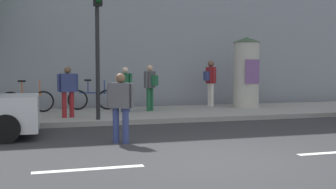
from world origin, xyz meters
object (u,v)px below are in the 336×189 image
Objects in this scene: pedestrian_with_bag at (68,88)px; bicycle_upright at (27,101)px; pedestrian_tallest at (125,86)px; pedestrian_with_backpack at (150,84)px; pedestrian_in_dark_shirt at (121,102)px; poster_column at (246,72)px; bicycle_leaning at (93,99)px; pedestrian_in_red_top at (210,79)px; traffic_light at (98,25)px.

bicycle_upright is at bearing 124.80° from pedestrian_with_bag.
pedestrian_tallest is 0.96× the size of pedestrian_with_backpack.
pedestrian_tallest reaches higher than pedestrian_in_dark_shirt.
bicycle_leaning is at bearing 173.89° from poster_column.
pedestrian_in_dark_shirt is at bearing -126.97° from pedestrian_in_red_top.
poster_column is at bearing 5.40° from pedestrian_with_backpack.
pedestrian_tallest is at bearing -48.06° from bicycle_leaning.
bicycle_leaning is (-5.76, 0.62, -0.97)m from poster_column.
traffic_light is 2.60× the size of pedestrian_with_bag.
pedestrian_in_dark_shirt is at bearing -101.79° from pedestrian_tallest.
traffic_light is 3.63m from pedestrian_in_dark_shirt.
bicycle_upright is (-2.21, -0.39, 0.00)m from bicycle_leaning.
poster_column reaches higher than pedestrian_in_red_top.
pedestrian_in_dark_shirt is 5.48m from pedestrian_with_backpack.
pedestrian_tallest is 0.87× the size of bicycle_leaning.
poster_column is 1.52× the size of bicycle_leaning.
pedestrian_in_dark_shirt is 4.03m from pedestrian_with_bag.
pedestrian_tallest is at bearing 28.92° from pedestrian_with_bag.
bicycle_upright is (-7.97, 0.23, -0.97)m from poster_column.
traffic_light is at bearing -93.04° from bicycle_leaning.
pedestrian_with_bag is 5.94m from pedestrian_in_red_top.
pedestrian_in_red_top is at bearing 33.07° from traffic_light.
pedestrian_in_dark_shirt is at bearing -90.56° from bicycle_leaning.
pedestrian_in_dark_shirt is 6.11m from bicycle_upright.
bicycle_upright is at bearing 127.63° from traffic_light.
traffic_light is 4.08m from bicycle_upright.
traffic_light is at bearing -52.37° from bicycle_upright.
pedestrian_with_backpack is 2.21m from bicycle_leaning.
bicycle_leaning is 1.00× the size of bicycle_upright.
pedestrian_in_dark_shirt is 0.86× the size of pedestrian_in_red_top.
bicycle_leaning is 2.25m from bicycle_upright.
pedestrian_in_red_top reaches higher than pedestrian_tallest.
pedestrian_in_red_top is 4.60m from bicycle_leaning.
pedestrian_in_red_top is at bearing 0.21° from bicycle_leaning.
traffic_light is 5.85m from pedestrian_in_red_top.
traffic_light is at bearing -47.21° from pedestrian_with_bag.
pedestrian_tallest is 3.31m from bicycle_upright.
bicycle_leaning is at bearing 152.59° from pedestrian_with_backpack.
pedestrian_tallest is at bearing -162.65° from pedestrian_in_red_top.
pedestrian_in_dark_shirt is 0.96× the size of pedestrian_with_backpack.
pedestrian_in_red_top is (3.56, 1.11, 0.19)m from pedestrian_tallest.
bicycle_leaning is (0.16, 3.05, -2.31)m from traffic_light.
pedestrian_in_red_top is at bearing 3.45° from bicycle_upright.
pedestrian_with_backpack reaches higher than bicycle_upright.
pedestrian_with_backpack is (0.91, 0.11, 0.08)m from pedestrian_tallest.
pedestrian_in_dark_shirt is at bearing -88.08° from traffic_light.
poster_column is at bearing 22.32° from traffic_light.
pedestrian_with_bag is (-1.96, -1.08, 0.02)m from pedestrian_tallest.
pedestrian_in_dark_shirt is 1.00× the size of pedestrian_tallest.
pedestrian_with_backpack is at bearing -159.35° from pedestrian_in_red_top.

